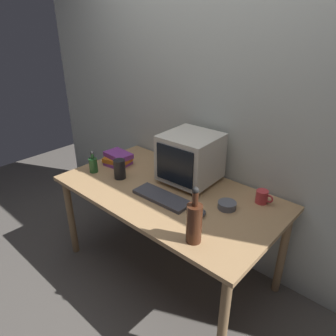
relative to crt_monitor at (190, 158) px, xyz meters
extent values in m
plane|color=#56514C|center=(-0.02, -0.22, -0.93)|extent=(6.00, 6.00, 0.00)
cube|color=beige|center=(-0.02, 0.28, 0.32)|extent=(4.00, 0.08, 2.50)
cube|color=tan|center=(-0.02, -0.22, -0.21)|extent=(1.62, 0.88, 0.03)
cylinder|color=olive|center=(-0.77, -0.60, -0.57)|extent=(0.06, 0.06, 0.70)
cylinder|color=olive|center=(0.72, -0.60, -0.57)|extent=(0.06, 0.06, 0.70)
cylinder|color=olive|center=(-0.77, 0.16, -0.57)|extent=(0.06, 0.06, 0.70)
cylinder|color=olive|center=(0.72, 0.16, -0.57)|extent=(0.06, 0.06, 0.70)
cube|color=beige|center=(0.00, 0.00, -0.18)|extent=(0.29, 0.25, 0.03)
cube|color=beige|center=(0.00, 0.00, 0.01)|extent=(0.40, 0.40, 0.34)
cube|color=black|center=(0.01, -0.19, 0.01)|extent=(0.31, 0.02, 0.27)
cube|color=#3F3F47|center=(0.02, -0.33, -0.18)|extent=(0.42, 0.16, 0.02)
ellipsoid|color=#3F3F47|center=(0.34, -0.32, -0.17)|extent=(0.07, 0.10, 0.04)
cylinder|color=#472314|center=(0.45, -0.53, -0.08)|extent=(0.09, 0.09, 0.23)
cylinder|color=#472314|center=(0.45, -0.53, 0.08)|extent=(0.03, 0.03, 0.08)
sphere|color=#262626|center=(0.45, -0.53, 0.13)|extent=(0.04, 0.04, 0.04)
cylinder|color=#1E4C23|center=(-0.67, -0.39, -0.13)|extent=(0.07, 0.07, 0.12)
cylinder|color=#1E4C23|center=(-0.67, -0.39, -0.06)|extent=(0.03, 0.03, 0.04)
sphere|color=#262626|center=(-0.67, -0.39, -0.03)|extent=(0.03, 0.03, 0.03)
cube|color=#843893|center=(-0.63, -0.18, -0.18)|extent=(0.20, 0.19, 0.03)
cube|color=orange|center=(-0.63, -0.18, -0.15)|extent=(0.24, 0.20, 0.04)
cube|color=#843893|center=(-0.63, -0.16, -0.11)|extent=(0.23, 0.16, 0.04)
cylinder|color=#CC383D|center=(0.54, 0.08, -0.15)|extent=(0.08, 0.08, 0.09)
torus|color=#CC383D|center=(0.60, 0.08, -0.14)|extent=(0.06, 0.01, 0.06)
cylinder|color=#595B66|center=(0.41, -0.13, -0.17)|extent=(0.12, 0.12, 0.04)
cylinder|color=black|center=(-0.43, -0.32, -0.12)|extent=(0.09, 0.09, 0.15)
camera|label=1|loc=(1.27, -1.65, 0.93)|focal=33.19mm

